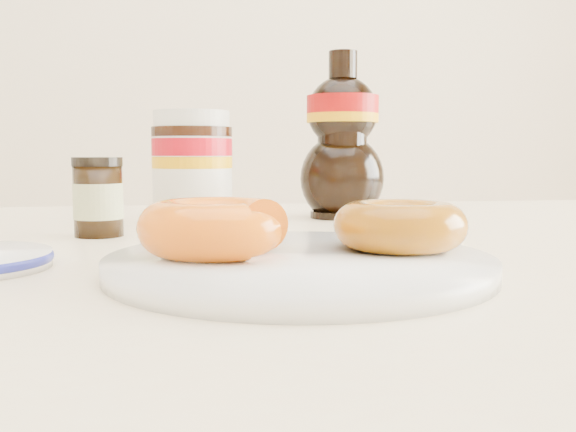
{
  "coord_description": "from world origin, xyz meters",
  "views": [
    {
      "loc": [
        -0.07,
        -0.48,
        0.83
      ],
      "look_at": [
        0.0,
        -0.0,
        0.79
      ],
      "focal_mm": 40.0,
      "sensor_mm": 36.0,
      "label": 1
    }
  ],
  "objects": [
    {
      "name": "dark_jar",
      "position": [
        -0.16,
        0.17,
        0.79
      ],
      "size": [
        0.05,
        0.05,
        0.08
      ],
      "rotation": [
        0.0,
        0.0,
        0.22
      ],
      "color": "black",
      "rests_on": "dining_table"
    },
    {
      "name": "dining_table",
      "position": [
        0.0,
        0.1,
        0.67
      ],
      "size": [
        1.4,
        0.9,
        0.75
      ],
      "color": "beige",
      "rests_on": "ground"
    },
    {
      "name": "donut_bitten",
      "position": [
        -0.05,
        -0.04,
        0.78
      ],
      "size": [
        0.13,
        0.13,
        0.04
      ],
      "primitive_type": "torus",
      "rotation": [
        0.0,
        0.0,
        0.3
      ],
      "color": "orange",
      "rests_on": "plate"
    },
    {
      "name": "syrup_bottle",
      "position": [
        0.12,
        0.31,
        0.85
      ],
      "size": [
        0.13,
        0.12,
        0.21
      ],
      "primitive_type": null,
      "rotation": [
        0.0,
        0.0,
        0.31
      ],
      "color": "black",
      "rests_on": "dining_table"
    },
    {
      "name": "donut_whole",
      "position": [
        0.08,
        -0.04,
        0.78
      ],
      "size": [
        0.11,
        0.11,
        0.03
      ],
      "primitive_type": "torus",
      "rotation": [
        0.0,
        0.0,
        0.17
      ],
      "color": "#8B4709",
      "rests_on": "plate"
    },
    {
      "name": "nutella_jar",
      "position": [
        -0.07,
        0.27,
        0.82
      ],
      "size": [
        0.09,
        0.09,
        0.13
      ],
      "rotation": [
        0.0,
        0.0,
        -0.37
      ],
      "color": "white",
      "rests_on": "dining_table"
    },
    {
      "name": "plate",
      "position": [
        0.0,
        -0.05,
        0.76
      ],
      "size": [
        0.26,
        0.26,
        0.01
      ],
      "color": "white",
      "rests_on": "dining_table"
    }
  ]
}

